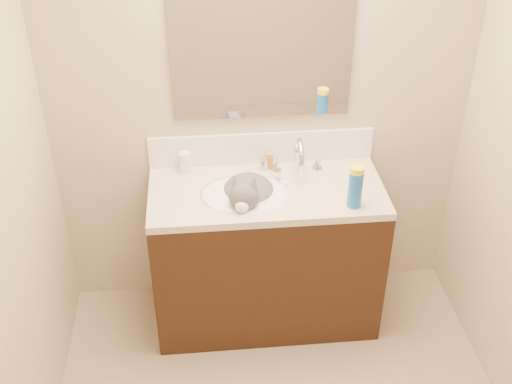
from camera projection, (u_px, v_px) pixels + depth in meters
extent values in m
cube|color=#BFAE8E|center=(262.00, 96.00, 3.27)|extent=(2.20, 0.04, 2.50)
cube|color=black|center=(266.00, 258.00, 3.51)|extent=(1.20, 0.55, 0.82)
cube|color=beige|center=(267.00, 192.00, 3.27)|extent=(1.20, 0.55, 0.04)
ellipsoid|color=white|center=(244.00, 205.00, 3.26)|extent=(0.45, 0.36, 0.14)
cylinder|color=silver|center=(297.00, 160.00, 3.39)|extent=(0.04, 0.04, 0.11)
torus|color=silver|center=(299.00, 157.00, 3.31)|extent=(0.03, 0.20, 0.20)
cylinder|color=silver|center=(301.00, 170.00, 3.26)|extent=(0.03, 0.03, 0.06)
cone|color=silver|center=(276.00, 165.00, 3.40)|extent=(0.06, 0.06, 0.06)
cone|color=silver|center=(317.00, 163.00, 3.41)|extent=(0.06, 0.06, 0.06)
ellipsoid|color=#4F4C4E|center=(249.00, 196.00, 3.29)|extent=(0.35, 0.38, 0.21)
ellipsoid|color=#4F4C4E|center=(244.00, 196.00, 3.11)|extent=(0.18, 0.17, 0.14)
ellipsoid|color=#4F4C4E|center=(246.00, 195.00, 3.19)|extent=(0.13, 0.13, 0.13)
cone|color=#4F4C4E|center=(235.00, 182.00, 3.10)|extent=(0.08, 0.09, 0.09)
cone|color=#4F4C4E|center=(253.00, 183.00, 3.09)|extent=(0.08, 0.08, 0.09)
ellipsoid|color=white|center=(242.00, 207.00, 3.07)|extent=(0.08, 0.07, 0.06)
ellipsoid|color=white|center=(245.00, 208.00, 3.20)|extent=(0.12, 0.09, 0.13)
sphere|color=tan|center=(241.00, 209.00, 3.05)|extent=(0.01, 0.01, 0.01)
cylinder|color=#4F4C4E|center=(274.00, 210.00, 3.30)|extent=(0.05, 0.22, 0.04)
cube|color=white|center=(262.00, 148.00, 3.43)|extent=(1.20, 0.02, 0.18)
cube|color=white|center=(262.00, 42.00, 3.10)|extent=(0.90, 0.02, 0.80)
cylinder|color=white|center=(185.00, 162.00, 3.36)|extent=(0.08, 0.08, 0.12)
cylinder|color=#DE5D25|center=(185.00, 164.00, 3.37)|extent=(0.08, 0.08, 0.04)
cylinder|color=#B7B7BC|center=(264.00, 164.00, 3.40)|extent=(0.06, 0.06, 0.06)
cylinder|color=orange|center=(270.00, 161.00, 3.40)|extent=(0.04, 0.04, 0.09)
cube|color=white|center=(279.00, 179.00, 3.33)|extent=(0.08, 0.14, 0.01)
cube|color=#63A5D2|center=(279.00, 179.00, 3.32)|extent=(0.03, 0.04, 0.02)
cylinder|color=blue|center=(355.00, 189.00, 3.08)|extent=(0.09, 0.09, 0.19)
cylinder|color=#EEF81A|center=(357.00, 171.00, 3.03)|extent=(0.08, 0.08, 0.04)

